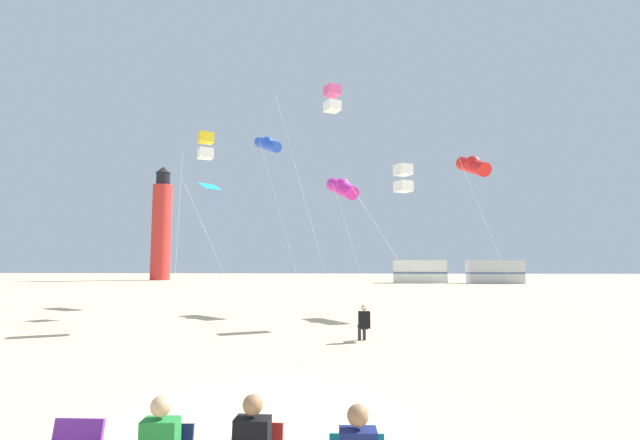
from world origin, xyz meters
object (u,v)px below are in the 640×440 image
object	(u,v)px
kite_box_gold	(206,146)
rv_van_white	(420,272)
kite_box_white	(403,178)
kite_flyer_standing	(364,322)
kite_tube_scarlet	(473,166)
rv_van_silver	(495,272)
kite_box_rainbow	(332,99)
kite_tube_blue	(268,144)
kite_diamond_cyan	(210,191)
kite_tube_magenta	(342,188)
lighthouse_distant	(162,226)

from	to	relation	value
kite_box_gold	rv_van_white	size ratio (longest dim) A/B	1.26
kite_box_gold	kite_box_white	bearing A→B (deg)	-3.84
kite_flyer_standing	kite_box_white	bearing A→B (deg)	-124.75
kite_tube_scarlet	rv_van_silver	world-z (taller)	kite_tube_scarlet
kite_box_white	kite_box_gold	size ratio (longest dim) A/B	0.80
kite_flyer_standing	rv_van_white	xyz separation A→B (m)	(8.89, 42.92, 0.78)
kite_flyer_standing	kite_box_rainbow	distance (m)	10.32
kite_box_gold	rv_van_white	xyz separation A→B (m)	(15.56, 38.12, -6.19)
kite_flyer_standing	kite_tube_blue	size ratio (longest dim) A/B	0.11
rv_van_white	kite_tube_scarlet	bearing A→B (deg)	-94.17
kite_diamond_cyan	kite_flyer_standing	bearing A→B (deg)	-45.08
kite_box_rainbow	rv_van_silver	xyz separation A→B (m)	(18.82, 36.85, -8.26)
kite_tube_magenta	rv_van_silver	xyz separation A→B (m)	(18.41, 32.96, -4.94)
kite_box_gold	kite_flyer_standing	bearing A→B (deg)	-35.70
kite_box_white	rv_van_silver	size ratio (longest dim) A/B	1.01
kite_box_gold	kite_tube_magenta	bearing A→B (deg)	33.50
kite_tube_magenta	kite_box_rainbow	world-z (taller)	kite_box_rainbow
kite_flyer_standing	kite_box_rainbow	bearing A→B (deg)	-88.32
kite_diamond_cyan	kite_tube_scarlet	bearing A→B (deg)	4.50
kite_box_rainbow	lighthouse_distant	world-z (taller)	lighthouse_distant
kite_box_rainbow	kite_box_gold	world-z (taller)	kite_box_rainbow
kite_tube_magenta	kite_tube_blue	size ratio (longest dim) A/B	0.65
kite_flyer_standing	lighthouse_distant	size ratio (longest dim) A/B	0.07
kite_tube_scarlet	rv_van_silver	xyz separation A→B (m)	(11.85, 33.52, -5.92)
kite_box_rainbow	kite_box_gold	xyz separation A→B (m)	(-5.59, -0.08, -2.06)
kite_diamond_cyan	lighthouse_distant	bearing A→B (deg)	115.03
kite_flyer_standing	kite_tube_magenta	distance (m)	10.49
kite_box_rainbow	kite_box_white	size ratio (longest dim) A/B	1.57
kite_box_white	kite_tube_scarlet	xyz separation A→B (m)	(4.02, 3.98, 1.37)
kite_box_rainbow	kite_flyer_standing	bearing A→B (deg)	-77.51
kite_tube_blue	kite_tube_scarlet	size ratio (longest dim) A/B	1.34
kite_tube_blue	kite_box_rainbow	bearing A→B (deg)	-63.76
kite_diamond_cyan	kite_box_gold	distance (m)	2.91
kite_flyer_standing	kite_box_white	xyz separation A→B (m)	(1.87, 4.22, 5.33)
kite_tube_blue	kite_box_rainbow	world-z (taller)	kite_tube_blue
kite_tube_magenta	kite_flyer_standing	bearing A→B (deg)	-85.64
kite_flyer_standing	lighthouse_distant	distance (m)	57.87
kite_box_white	kite_tube_scarlet	size ratio (longest dim) A/B	0.81
kite_box_gold	kite_box_rainbow	bearing A→B (deg)	0.87
kite_flyer_standing	rv_van_white	world-z (taller)	rv_van_white
lighthouse_distant	rv_van_silver	bearing A→B (deg)	-10.97
kite_tube_blue	kite_diamond_cyan	size ratio (longest dim) A/B	1.68
kite_tube_scarlet	rv_van_white	bearing A→B (deg)	85.06
kite_box_rainbow	kite_box_gold	distance (m)	5.96
kite_box_white	lighthouse_distant	bearing A→B (deg)	122.30
kite_flyer_standing	kite_diamond_cyan	size ratio (longest dim) A/B	0.18
kite_diamond_cyan	rv_van_white	distance (m)	39.45
kite_tube_scarlet	rv_van_white	size ratio (longest dim) A/B	1.24
kite_box_white	lighthouse_distant	xyz separation A→B (m)	(-29.24, 46.25, 1.89)
kite_box_white	kite_flyer_standing	bearing A→B (deg)	-113.94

